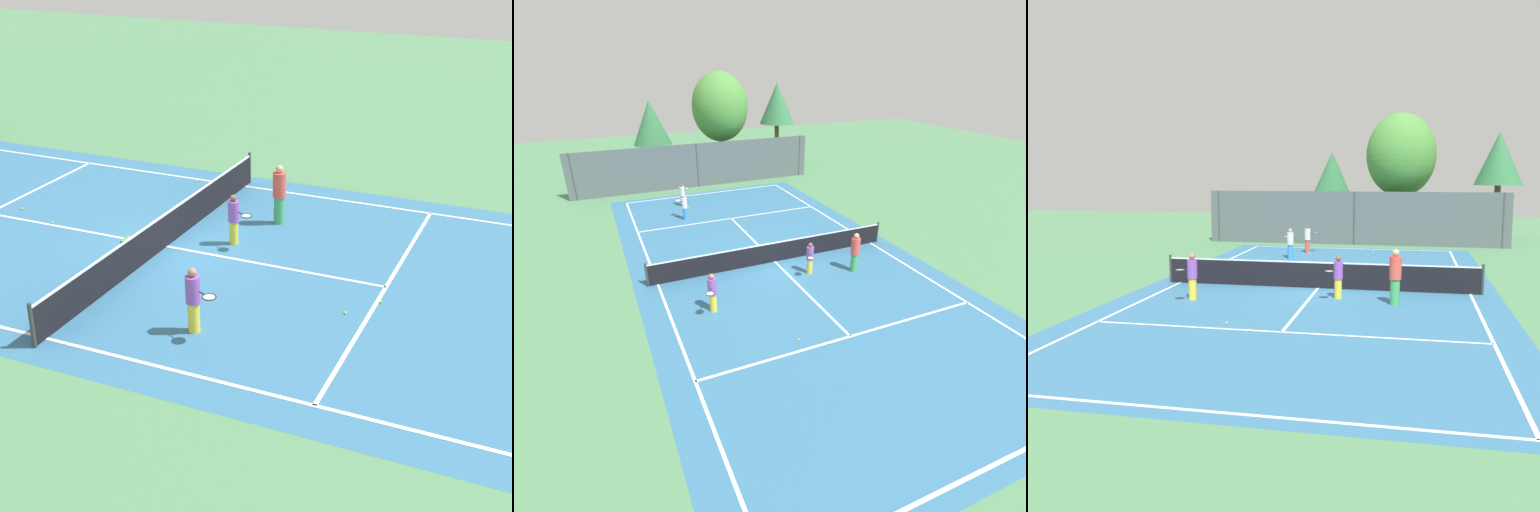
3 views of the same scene
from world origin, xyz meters
TOP-DOWN VIEW (x-y plane):
  - ground_plane at (0.00, 0.00)m, footprint 80.00×80.00m
  - court_surface at (0.00, 0.00)m, footprint 13.00×25.00m
  - tennis_net at (0.00, 0.00)m, footprint 11.90×0.10m
  - player_1 at (0.95, -1.70)m, footprint 0.62×0.88m
  - player_2 at (2.90, -2.30)m, footprint 0.39×0.39m
  - player_3 at (-3.89, -2.93)m, footprint 0.62×0.91m
  - ball_crate at (-0.69, 0.79)m, footprint 0.36×0.35m
  - tennis_ball_6 at (0.69, 5.64)m, footprint 0.07×0.07m
  - tennis_ball_7 at (-1.75, -5.86)m, footprint 0.07×0.07m
  - tennis_ball_8 at (-0.87, -6.49)m, footprint 0.07×0.07m
  - tennis_ball_10 at (5.24, 1.76)m, footprint 0.07×0.07m
  - tennis_ball_11 at (0.12, 4.04)m, footprint 0.07×0.07m

SIDE VIEW (x-z plane):
  - ground_plane at x=0.00m, z-range 0.00..0.00m
  - court_surface at x=0.00m, z-range 0.00..0.01m
  - tennis_ball_6 at x=0.69m, z-range 0.00..0.07m
  - tennis_ball_7 at x=-1.75m, z-range 0.00..0.07m
  - tennis_ball_8 at x=-0.87m, z-range 0.00..0.07m
  - tennis_ball_10 at x=5.24m, z-range 0.00..0.07m
  - tennis_ball_11 at x=0.12m, z-range 0.00..0.07m
  - ball_crate at x=-0.69m, z-range -0.03..0.40m
  - tennis_net at x=0.00m, z-range -0.04..1.06m
  - player_1 at x=0.95m, z-range 0.03..1.51m
  - player_3 at x=-3.89m, z-range 0.03..1.63m
  - player_2 at x=2.90m, z-range 0.02..1.87m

